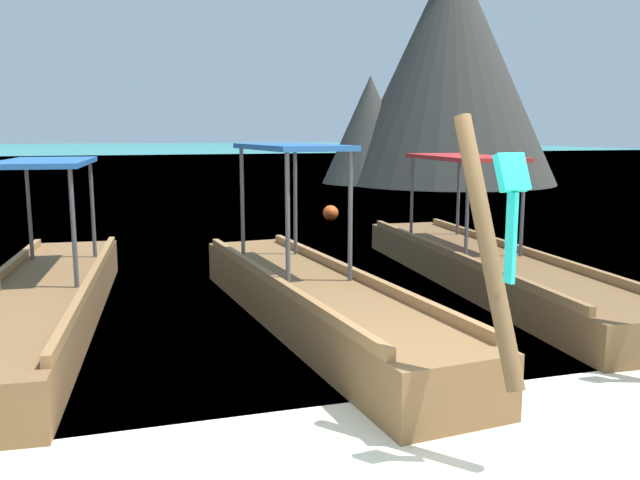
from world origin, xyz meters
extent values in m
plane|color=beige|center=(0.00, 0.00, 0.00)|extent=(120.00, 120.00, 0.00)
plane|color=teal|center=(0.00, 61.07, 0.00)|extent=(120.00, 120.00, 0.00)
cube|color=brown|center=(-2.93, 4.01, 0.24)|extent=(1.62, 6.09, 0.48)
cube|color=#996C3F|center=(-2.41, 3.97, 0.53)|extent=(0.53, 5.53, 0.10)
cylinder|color=#4C4C51|center=(-2.55, 3.83, 1.12)|extent=(0.05, 0.05, 1.29)
cylinder|color=#4C4C51|center=(-3.19, 5.69, 1.12)|extent=(0.05, 0.05, 1.29)
cylinder|color=#4C4C51|center=(-2.40, 5.63, 1.12)|extent=(0.05, 0.05, 1.29)
cube|color=#235BA3|center=(-2.87, 4.76, 1.80)|extent=(1.12, 2.08, 0.06)
cube|color=brown|center=(-0.04, 3.14, 0.27)|extent=(1.56, 5.80, 0.53)
cube|color=#996C3F|center=(-0.51, 3.10, 0.58)|extent=(0.57, 5.26, 0.10)
cube|color=#996C3F|center=(0.44, 3.19, 0.58)|extent=(0.57, 5.26, 0.10)
cylinder|color=brown|center=(0.25, 0.09, 1.40)|extent=(0.19, 0.82, 1.77)
cube|color=#1ECCBC|center=(0.27, -0.12, 1.91)|extent=(0.21, 0.16, 0.25)
cube|color=#1ECCBC|center=(0.27, -0.14, 1.50)|extent=(0.04, 0.08, 0.58)
cylinder|color=#4C4C51|center=(-0.39, 2.97, 1.24)|extent=(0.05, 0.05, 1.42)
cylinder|color=#4C4C51|center=(0.33, 3.03, 1.24)|extent=(0.05, 0.05, 1.42)
cylinder|color=#4C4C51|center=(-0.55, 4.68, 1.24)|extent=(0.05, 0.05, 1.42)
cylinder|color=#4C4C51|center=(0.17, 4.75, 1.24)|extent=(0.05, 0.05, 1.42)
cube|color=#235BA3|center=(-0.11, 3.86, 1.98)|extent=(1.05, 1.99, 0.06)
cube|color=brown|center=(2.83, 4.31, 0.23)|extent=(1.59, 6.79, 0.45)
cube|color=brown|center=(2.29, 4.35, 0.50)|extent=(0.46, 6.18, 0.10)
cube|color=brown|center=(3.38, 4.28, 0.50)|extent=(0.46, 6.18, 0.10)
cylinder|color=#4C4C51|center=(2.41, 4.17, 1.10)|extent=(0.05, 0.05, 1.30)
cylinder|color=#4C4C51|center=(3.24, 4.12, 1.10)|extent=(0.05, 0.05, 1.30)
cylinder|color=#4C4C51|center=(2.54, 6.18, 1.10)|extent=(0.05, 0.05, 1.30)
cylinder|color=#4C4C51|center=(3.36, 6.13, 1.10)|extent=(0.05, 0.05, 1.30)
cube|color=#AD2323|center=(2.89, 5.15, 1.78)|extent=(1.14, 2.28, 0.06)
cone|color=#383833|center=(11.36, 21.59, 4.77)|extent=(8.85, 8.85, 9.55)
cone|color=#3D3D38|center=(8.17, 22.48, 2.22)|extent=(3.97, 3.97, 4.44)
sphere|color=#EA5119|center=(2.87, 11.51, 0.19)|extent=(0.38, 0.38, 0.38)
camera|label=1|loc=(-2.09, -3.71, 2.16)|focal=37.25mm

